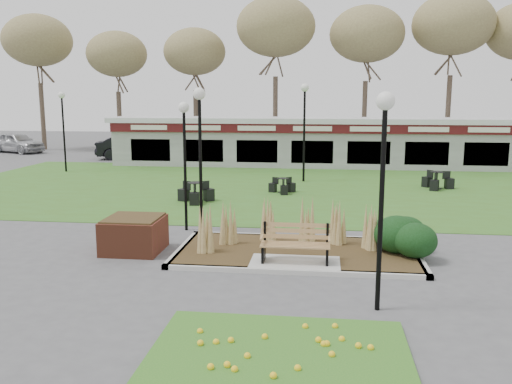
# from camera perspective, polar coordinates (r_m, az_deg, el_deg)

# --- Properties ---
(ground) EXTENTS (100.00, 100.00, 0.00)m
(ground) POSITION_cam_1_polar(r_m,az_deg,el_deg) (13.36, 4.09, -8.06)
(ground) COLOR #515154
(ground) RESTS_ON ground
(lawn) EXTENTS (34.00, 16.00, 0.02)m
(lawn) POSITION_cam_1_polar(r_m,az_deg,el_deg) (25.04, 5.56, 0.47)
(lawn) COLOR #3D6720
(lawn) RESTS_ON ground
(flower_bed) EXTENTS (4.20, 3.00, 0.16)m
(flower_bed) POSITION_cam_1_polar(r_m,az_deg,el_deg) (9.07, 2.47, -16.64)
(flower_bed) COLOR #2D7020
(flower_bed) RESTS_ON ground
(planting_bed) EXTENTS (6.75, 3.40, 1.27)m
(planting_bed) POSITION_cam_1_polar(r_m,az_deg,el_deg) (14.55, 9.43, -5.16)
(planting_bed) COLOR #372A16
(planting_bed) RESTS_ON ground
(park_bench) EXTENTS (1.70, 0.66, 0.93)m
(park_bench) POSITION_cam_1_polar(r_m,az_deg,el_deg) (13.43, 4.17, -5.35)
(park_bench) COLOR #AA8B4D
(park_bench) RESTS_ON ground
(brick_planter) EXTENTS (1.50, 1.50, 0.95)m
(brick_planter) POSITION_cam_1_polar(r_m,az_deg,el_deg) (15.03, -12.72, -4.34)
(brick_planter) COLOR brown
(brick_planter) RESTS_ON ground
(food_pavilion) EXTENTS (24.60, 3.40, 2.90)m
(food_pavilion) POSITION_cam_1_polar(r_m,az_deg,el_deg) (32.76, 5.99, 5.29)
(food_pavilion) COLOR gray
(food_pavilion) RESTS_ON ground
(tree_backdrop) EXTENTS (47.24, 5.24, 10.36)m
(tree_backdrop) POSITION_cam_1_polar(r_m,az_deg,el_deg) (40.91, 6.42, 15.87)
(tree_backdrop) COLOR #47382B
(tree_backdrop) RESTS_ON ground
(lamp_post_near_left) EXTENTS (0.37, 0.37, 4.41)m
(lamp_post_near_left) POSITION_cam_1_polar(r_m,az_deg,el_deg) (16.33, -5.93, 6.70)
(lamp_post_near_left) COLOR black
(lamp_post_near_left) RESTS_ON ground
(lamp_post_near_right) EXTENTS (0.35, 0.35, 4.23)m
(lamp_post_near_right) POSITION_cam_1_polar(r_m,az_deg,el_deg) (10.43, 13.26, 3.95)
(lamp_post_near_right) COLOR black
(lamp_post_near_right) RESTS_ON ground
(lamp_post_mid_left) EXTENTS (0.33, 0.33, 3.99)m
(lamp_post_mid_left) POSITION_cam_1_polar(r_m,az_deg,el_deg) (16.76, -7.55, 5.70)
(lamp_post_mid_left) COLOR black
(lamp_post_mid_left) RESTS_ON ground
(lamp_post_mid_right) EXTENTS (0.40, 0.40, 4.77)m
(lamp_post_mid_right) POSITION_cam_1_polar(r_m,az_deg,el_deg) (26.52, 5.13, 8.53)
(lamp_post_mid_right) COLOR black
(lamp_post_mid_right) RESTS_ON ground
(lamp_post_far_left) EXTENTS (0.37, 0.37, 4.41)m
(lamp_post_far_left) POSITION_cam_1_polar(r_m,az_deg,el_deg) (31.80, -19.69, 7.76)
(lamp_post_far_left) COLOR black
(lamp_post_far_left) RESTS_ON ground
(bistro_set_a) EXTENTS (1.19, 1.15, 0.64)m
(bistro_set_a) POSITION_cam_1_polar(r_m,az_deg,el_deg) (23.51, 2.82, 0.44)
(bistro_set_a) COLOR black
(bistro_set_a) RESTS_ON ground
(bistro_set_b) EXTENTS (1.47, 1.38, 0.79)m
(bistro_set_b) POSITION_cam_1_polar(r_m,az_deg,el_deg) (21.53, -6.37, -0.37)
(bistro_set_b) COLOR black
(bistro_set_b) RESTS_ON ground
(bistro_set_c) EXTENTS (1.37, 1.45, 0.78)m
(bistro_set_c) POSITION_cam_1_polar(r_m,az_deg,el_deg) (25.85, 18.50, 0.90)
(bistro_set_c) COLOR black
(bistro_set_c) RESTS_ON ground
(car_silver) EXTENTS (4.82, 3.40, 1.52)m
(car_silver) POSITION_cam_1_polar(r_m,az_deg,el_deg) (44.35, -23.80, 4.79)
(car_silver) COLOR #B7B8BC
(car_silver) RESTS_ON ground
(car_black) EXTENTS (5.23, 2.78, 1.64)m
(car_black) POSITION_cam_1_polar(r_m,az_deg,el_deg) (37.37, -12.66, 4.67)
(car_black) COLOR black
(car_black) RESTS_ON ground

